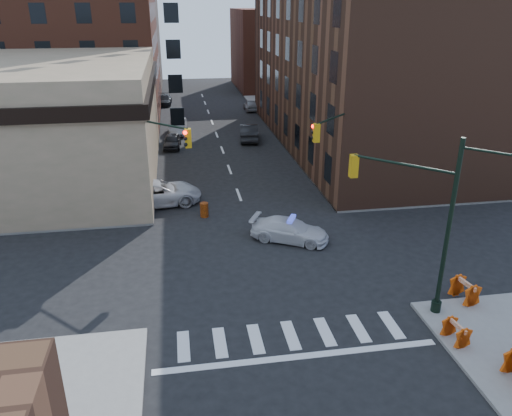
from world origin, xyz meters
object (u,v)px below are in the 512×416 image
object	(u,v)px
parked_car_wnear	(172,141)
parked_car_enear	(249,132)
police_car	(290,230)
parked_car_wfar	(178,126)
pedestrian_b	(45,206)
barricade_se_a	(465,291)
barricade_nw_a	(140,210)
pickup	(157,193)
barrel_road	(266,229)
pedestrian_a	(146,193)
barrel_bank	(204,210)

from	to	relation	value
parked_car_wnear	parked_car_enear	world-z (taller)	parked_car_enear
police_car	parked_car_enear	size ratio (longest dim) A/B	0.91
parked_car_wfar	pedestrian_b	distance (m)	23.48
parked_car_wnear	barricade_se_a	xyz separation A→B (m)	(13.17, -29.26, 0.00)
parked_car_wnear	barricade_nw_a	size ratio (longest dim) A/B	3.48
pickup	barricade_se_a	world-z (taller)	pickup
pedestrian_b	barrel_road	distance (m)	14.22
barricade_nw_a	police_car	bearing A→B (deg)	-33.27
barricade_nw_a	pedestrian_a	bearing A→B (deg)	76.15
barricade_nw_a	pedestrian_b	bearing A→B (deg)	170.81
parked_car_wnear	barricade_nw_a	world-z (taller)	parked_car_wnear
pickup	parked_car_wnear	distance (m)	14.54
barrel_road	barricade_se_a	world-z (taller)	barricade_se_a
pedestrian_a	barricade_nw_a	world-z (taller)	pedestrian_a
parked_car_wfar	barrel_bank	bearing A→B (deg)	-82.05
parked_car_enear	barrel_bank	size ratio (longest dim) A/B	5.25
parked_car_wnear	parked_car_enear	size ratio (longest dim) A/B	0.77
pickup	barricade_se_a	size ratio (longest dim) A/B	4.49
parked_car_enear	barrel_road	xyz separation A→B (m)	(-2.36, -22.42, -0.37)
parked_car_wnear	barrel_bank	size ratio (longest dim) A/B	4.02
pedestrian_b	barrel_bank	xyz separation A→B (m)	(10.03, -0.95, -0.56)
parked_car_wfar	barrel_road	size ratio (longest dim) A/B	5.04
parked_car_enear	pedestrian_b	xyz separation A→B (m)	(-15.82, -17.87, 0.21)
parked_car_wnear	pedestrian_b	bearing A→B (deg)	-112.32
pedestrian_a	pedestrian_b	size ratio (longest dim) A/B	0.90
barricade_nw_a	parked_car_wfar	bearing A→B (deg)	78.10
pickup	pedestrian_b	bearing A→B (deg)	95.29
pedestrian_a	pedestrian_b	distance (m)	6.43
parked_car_enear	pedestrian_b	world-z (taller)	pedestrian_b
pedestrian_a	barricade_nw_a	xyz separation A→B (m)	(-0.32, -1.97, -0.39)
pickup	barricade_se_a	bearing A→B (deg)	-144.26
parked_car_wnear	pedestrian_a	distance (m)	14.81
parked_car_enear	barrel_bank	xyz separation A→B (m)	(-5.80, -18.83, -0.35)
parked_car_enear	barricade_nw_a	distance (m)	20.85
parked_car_wfar	barrel_road	bearing A→B (deg)	-75.11
barrel_road	barricade_nw_a	bearing A→B (deg)	151.62
barricade_se_a	pickup	bearing A→B (deg)	34.50
parked_car_wfar	barricade_se_a	size ratio (longest dim) A/B	3.41
pedestrian_a	pedestrian_b	xyz separation A→B (m)	(-6.25, -1.50, 0.09)
parked_car_wnear	pedestrian_b	size ratio (longest dim) A/B	2.16
parked_car_wfar	barrel_bank	xyz separation A→B (m)	(1.25, -22.73, -0.28)
parked_car_enear	pedestrian_a	world-z (taller)	pedestrian_a
police_car	parked_car_wnear	xyz separation A→B (m)	(-6.65, 21.48, -0.01)
police_car	pickup	distance (m)	10.45
barrel_road	barricade_nw_a	world-z (taller)	barricade_nw_a
parked_car_wnear	pedestrian_a	xyz separation A→B (m)	(-1.85, -14.69, 0.29)
pedestrian_a	barrel_bank	distance (m)	4.52
pickup	barricade_nw_a	size ratio (longest dim) A/B	5.51
barrel_bank	parked_car_enear	bearing A→B (deg)	72.89
parked_car_enear	barricade_se_a	distance (m)	31.42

